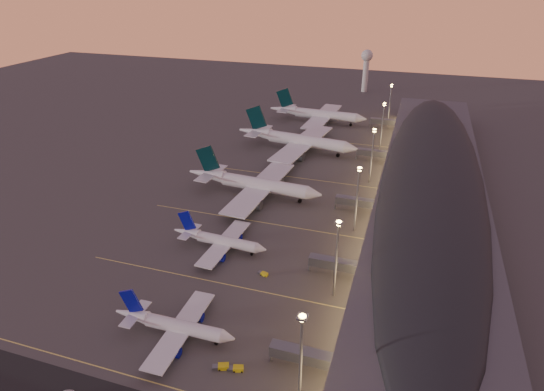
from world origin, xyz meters
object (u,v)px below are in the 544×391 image
at_px(airliner_wide_mid, 296,140).
at_px(baggage_tug_a, 236,369).
at_px(airliner_narrow_south, 174,325).
at_px(radar_tower, 366,64).
at_px(airliner_wide_far, 317,114).
at_px(baggage_tug_c, 263,274).
at_px(airliner_narrow_north, 219,240).
at_px(airliner_wide_near, 253,184).
at_px(baggage_tug_b, 221,367).

xyz_separation_m(airliner_wide_mid, baggage_tug_a, (26.13, -150.95, -5.14)).
xyz_separation_m(airliner_narrow_south, radar_tower, (11.27, 289.36, 18.66)).
height_order(airliner_wide_far, baggage_tug_a, airliner_wide_far).
relative_size(radar_tower, baggage_tug_c, 9.11).
height_order(airliner_narrow_south, airliner_wide_mid, airliner_wide_mid).
height_order(airliner_narrow_south, baggage_tug_c, airliner_narrow_south).
height_order(airliner_narrow_north, airliner_wide_mid, airliner_wide_mid).
relative_size(airliner_narrow_south, radar_tower, 1.07).
distance_m(airliner_wide_mid, airliner_wide_far, 52.46).
bearing_deg(radar_tower, baggage_tug_a, -88.27).
bearing_deg(baggage_tug_a, airliner_wide_near, 91.39).
bearing_deg(airliner_narrow_south, airliner_wide_near, 95.16).
height_order(airliner_wide_near, baggage_tug_c, airliner_wide_near).
xyz_separation_m(airliner_narrow_south, airliner_wide_mid, (-5.93, 144.82, 2.45)).
distance_m(airliner_wide_near, baggage_tug_a, 97.18).
xyz_separation_m(radar_tower, baggage_tug_c, (2.64, -256.86, -21.42)).
relative_size(airliner_narrow_north, baggage_tug_b, 8.19).
xyz_separation_m(radar_tower, baggage_tug_b, (5.26, -296.08, -21.32)).
height_order(airliner_narrow_south, radar_tower, radar_tower).
bearing_deg(airliner_wide_mid, baggage_tug_c, -72.43).
bearing_deg(airliner_narrow_north, baggage_tug_b, -62.79).
relative_size(airliner_narrow_north, baggage_tug_c, 9.94).
bearing_deg(airliner_wide_mid, radar_tower, 90.76).
xyz_separation_m(airliner_narrow_south, baggage_tug_b, (16.53, -6.72, -2.67)).
xyz_separation_m(airliner_narrow_south, baggage_tug_c, (13.91, 32.51, -2.76)).
bearing_deg(airliner_wide_near, baggage_tug_c, -62.83).
relative_size(airliner_wide_mid, baggage_tug_c, 19.27).
xyz_separation_m(baggage_tug_b, baggage_tug_c, (-2.62, 39.22, -0.10)).
bearing_deg(airliner_wide_far, baggage_tug_a, -79.33).
bearing_deg(airliner_wide_far, airliner_narrow_south, -84.93).
distance_m(airliner_narrow_south, airliner_wide_near, 86.89).
xyz_separation_m(radar_tower, baggage_tug_a, (8.93, -295.48, -21.35)).
bearing_deg(airliner_wide_mid, airliner_narrow_north, -82.35).
distance_m(airliner_wide_near, radar_tower, 204.71).
bearing_deg(airliner_narrow_north, baggage_tug_c, -24.08).
height_order(airliner_wide_mid, airliner_wide_far, airliner_wide_mid).
bearing_deg(airliner_wide_far, airliner_wide_near, -88.29).
bearing_deg(airliner_narrow_south, baggage_tug_a, -17.81).
bearing_deg(baggage_tug_b, baggage_tug_a, -11.69).
bearing_deg(baggage_tug_a, airliner_wide_far, 81.15).
height_order(airliner_wide_mid, baggage_tug_c, airliner_wide_mid).
distance_m(airliner_wide_near, baggage_tug_c, 58.82).
distance_m(airliner_wide_near, baggage_tug_b, 96.70).
bearing_deg(baggage_tug_a, baggage_tug_b, 172.97).
bearing_deg(baggage_tug_a, radar_tower, 75.47).
bearing_deg(airliner_narrow_south, airliner_narrow_north, 96.75).
height_order(baggage_tug_a, baggage_tug_b, baggage_tug_b).
distance_m(radar_tower, baggage_tug_c, 257.76).
xyz_separation_m(airliner_wide_near, baggage_tug_b, (25.78, -93.09, -4.55)).
xyz_separation_m(airliner_wide_near, baggage_tug_a, (29.44, -92.50, -4.58)).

